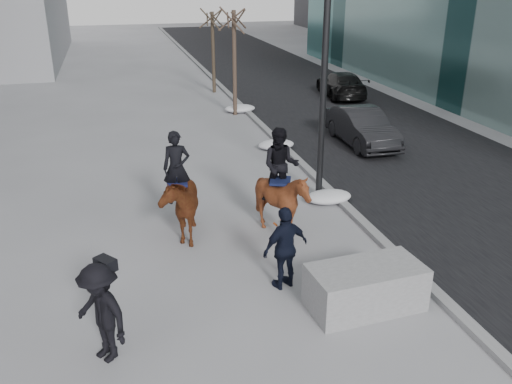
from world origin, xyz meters
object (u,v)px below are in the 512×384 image
object	(u,v)px
car_near	(362,127)
mounted_left	(179,199)
planter	(365,287)
mounted_right	(282,194)

from	to	relation	value
car_near	mounted_left	size ratio (longest dim) A/B	1.57
planter	car_near	size ratio (longest dim) A/B	0.53
car_near	planter	bearing A→B (deg)	-114.01
car_near	mounted_right	distance (m)	8.14
planter	car_near	bearing A→B (deg)	65.26
car_near	mounted_right	world-z (taller)	mounted_right
mounted_left	planter	bearing A→B (deg)	-52.99
car_near	mounted_right	xyz separation A→B (m)	(-5.09, -6.34, 0.40)
mounted_right	mounted_left	bearing A→B (deg)	165.34
mounted_left	mounted_right	xyz separation A→B (m)	(2.36, -0.62, 0.11)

